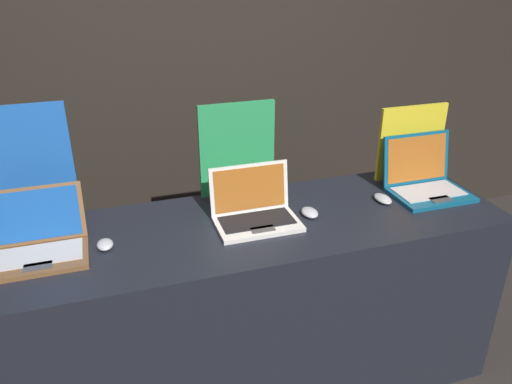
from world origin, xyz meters
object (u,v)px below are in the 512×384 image
(laptop_front, at_px, (38,241))
(mouse_front, at_px, (105,245))
(laptop_middle, at_px, (255,210))
(mouse_middle, at_px, (310,213))
(promo_stand_back, at_px, (410,146))
(laptop_back, at_px, (425,180))
(mouse_back, at_px, (383,199))
(promo_stand_middle, at_px, (237,154))
(promo_stand_front, at_px, (34,169))

(laptop_front, bearing_deg, mouse_front, -8.29)
(laptop_middle, height_order, mouse_middle, laptop_middle)
(mouse_front, distance_m, mouse_middle, 0.91)
(mouse_front, bearing_deg, promo_stand_back, 8.02)
(laptop_back, xyz_separation_m, mouse_back, (-0.25, -0.03, -0.05))
(laptop_front, distance_m, promo_stand_middle, 0.95)
(promo_stand_front, xyz_separation_m, mouse_back, (1.55, -0.28, -0.25))
(laptop_front, relative_size, promo_stand_back, 0.90)
(mouse_middle, bearing_deg, laptop_front, 178.31)
(mouse_front, height_order, promo_stand_middle, promo_stand_middle)
(mouse_middle, relative_size, promo_stand_back, 0.26)
(promo_stand_middle, bearing_deg, mouse_middle, -49.07)
(mouse_middle, bearing_deg, mouse_front, -179.86)
(laptop_middle, bearing_deg, promo_stand_back, 11.85)
(laptop_front, distance_m, promo_stand_front, 0.34)
(laptop_back, relative_size, mouse_back, 3.17)
(mouse_front, distance_m, promo_stand_middle, 0.74)
(laptop_middle, bearing_deg, mouse_middle, -5.97)
(mouse_front, distance_m, mouse_back, 1.30)
(promo_stand_front, bearing_deg, promo_stand_back, -2.82)
(laptop_middle, relative_size, promo_stand_middle, 0.77)
(promo_stand_middle, distance_m, promo_stand_back, 0.91)
(promo_stand_back, bearing_deg, mouse_front, -171.98)
(promo_stand_middle, relative_size, mouse_back, 4.03)
(laptop_front, relative_size, laptop_middle, 1.00)
(promo_stand_front, relative_size, mouse_middle, 5.14)
(promo_stand_back, bearing_deg, laptop_front, -174.20)
(laptop_middle, bearing_deg, laptop_back, 2.12)
(laptop_front, bearing_deg, promo_stand_middle, 16.31)
(promo_stand_front, bearing_deg, mouse_front, -51.19)
(laptop_back, height_order, mouse_back, laptop_back)
(mouse_front, bearing_deg, laptop_front, 171.71)
(mouse_back, bearing_deg, mouse_middle, -175.98)
(laptop_back, bearing_deg, laptop_middle, -177.88)
(laptop_middle, bearing_deg, mouse_back, 0.09)
(promo_stand_front, bearing_deg, laptop_back, -7.75)
(promo_stand_front, distance_m, mouse_back, 1.59)
(laptop_middle, relative_size, mouse_back, 3.11)
(mouse_front, relative_size, promo_stand_middle, 0.19)
(laptop_middle, relative_size, laptop_back, 0.98)
(laptop_back, relative_size, promo_stand_back, 0.92)
(mouse_front, height_order, mouse_back, mouse_front)
(mouse_middle, height_order, promo_stand_middle, promo_stand_middle)
(promo_stand_middle, height_order, laptop_back, promo_stand_middle)
(promo_stand_middle, distance_m, laptop_back, 0.95)
(laptop_middle, bearing_deg, mouse_front, -177.44)
(laptop_back, bearing_deg, laptop_front, -179.16)
(mouse_middle, distance_m, promo_stand_back, 0.71)
(laptop_back, bearing_deg, promo_stand_middle, 165.42)
(laptop_front, distance_m, promo_stand_back, 1.82)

